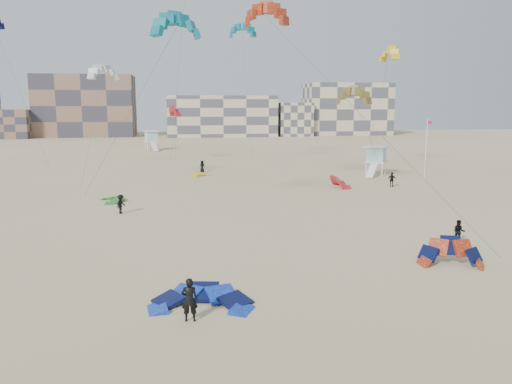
{
  "coord_description": "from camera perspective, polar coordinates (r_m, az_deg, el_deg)",
  "views": [
    {
      "loc": [
        -1.7,
        -22.38,
        8.95
      ],
      "look_at": [
        2.46,
        6.0,
        4.01
      ],
      "focal_mm": 35.0,
      "sensor_mm": 36.0,
      "label": 1
    }
  ],
  "objects": [
    {
      "name": "kite_ground_red_far",
      "position": [
        56.65,
        9.58,
        0.55
      ],
      "size": [
        3.71,
        3.65,
        3.67
      ],
      "primitive_type": null,
      "rotation": [
        0.82,
        0.0,
        1.59
      ],
      "color": "red",
      "rests_on": "ground"
    },
    {
      "name": "kite_fly_teal_a",
      "position": [
        40.88,
        -9.1,
        18.05
      ],
      "size": [
        11.1,
        7.98,
        15.44
      ],
      "rotation": [
        0.0,
        0.0,
        0.38
      ],
      "color": "teal",
      "rests_on": "ground"
    },
    {
      "name": "kite_fly_orange",
      "position": [
        52.19,
        1.12,
        19.4
      ],
      "size": [
        10.98,
        30.07,
        18.02
      ],
      "rotation": [
        0.0,
        0.0,
        -0.39
      ],
      "color": "#FF4C1E",
      "rests_on": "ground"
    },
    {
      "name": "lifeguard_tower_near",
      "position": [
        67.37,
        13.58,
        3.49
      ],
      "size": [
        3.75,
        5.74,
        3.81
      ],
      "rotation": [
        0.0,
        0.0,
        -0.6
      ],
      "color": "white",
      "rests_on": "ground"
    },
    {
      "name": "kite_fly_grey",
      "position": [
        59.8,
        -17.05,
        12.8
      ],
      "size": [
        4.81,
        10.01,
        12.94
      ],
      "rotation": [
        0.0,
        0.0,
        0.63
      ],
      "color": "white",
      "rests_on": "ground"
    },
    {
      "name": "lifeguard_tower_far",
      "position": [
        105.01,
        -11.86,
        5.76
      ],
      "size": [
        3.49,
        5.84,
        3.99
      ],
      "rotation": [
        0.0,
        0.0,
        0.28
      ],
      "color": "white",
      "rests_on": "ground"
    },
    {
      "name": "kitesurfer_c",
      "position": [
        43.52,
        -15.19,
        -1.34
      ],
      "size": [
        1.03,
        1.22,
        1.63
      ],
      "primitive_type": "imported",
      "rotation": [
        0.0,
        0.0,
        1.09
      ],
      "color": "black",
      "rests_on": "ground"
    },
    {
      "name": "kitesurfer_b",
      "position": [
        35.59,
        22.17,
        -4.23
      ],
      "size": [
        0.96,
        0.9,
        1.57
      ],
      "primitive_type": "imported",
      "rotation": [
        0.0,
        0.0,
        -0.53
      ],
      "color": "black",
      "rests_on": "ground"
    },
    {
      "name": "condo_east",
      "position": [
        162.81,
        10.32,
        9.29
      ],
      "size": [
        26.0,
        14.0,
        16.0
      ],
      "primitive_type": "cube",
      "color": "beige",
      "rests_on": "ground"
    },
    {
      "name": "kite_fly_yellow",
      "position": [
        74.72,
        15.02,
        14.9
      ],
      "size": [
        4.31,
        10.26,
        16.47
      ],
      "rotation": [
        0.0,
        0.0,
        -1.46
      ],
      "color": "yellow",
      "rests_on": "ground"
    },
    {
      "name": "kitesurfer_f",
      "position": [
        82.28,
        12.91,
        3.9
      ],
      "size": [
        1.06,
        1.71,
        1.76
      ],
      "primitive_type": "imported",
      "rotation": [
        0.0,
        0.0,
        -1.21
      ],
      "color": "black",
      "rests_on": "ground"
    },
    {
      "name": "kite_ground_blue",
      "position": [
        23.32,
        -6.28,
        -12.85
      ],
      "size": [
        5.31,
        5.51,
        2.3
      ],
      "primitive_type": null,
      "rotation": [
        0.25,
        0.0,
        -0.18
      ],
      "color": "blue",
      "rests_on": "ground"
    },
    {
      "name": "kite_fly_olive",
      "position": [
        56.29,
        11.03,
        10.56
      ],
      "size": [
        7.05,
        5.18,
        10.25
      ],
      "rotation": [
        0.0,
        0.0,
        -0.59
      ],
      "color": "brown",
      "rests_on": "ground"
    },
    {
      "name": "ground",
      "position": [
        24.16,
        -3.8,
        -11.99
      ],
      "size": [
        320.0,
        320.0,
        0.0
      ],
      "primitive_type": "plane",
      "color": "#CDBA89",
      "rests_on": "ground"
    },
    {
      "name": "condo_west_b",
      "position": [
        158.92,
        -18.85,
        9.28
      ],
      "size": [
        28.0,
        14.0,
        18.0
      ],
      "primitive_type": "cube",
      "color": "#82614E",
      "rests_on": "ground"
    },
    {
      "name": "condo_mid",
      "position": [
        152.86,
        -3.99,
        8.65
      ],
      "size": [
        32.0,
        16.0,
        12.0
      ],
      "primitive_type": "cube",
      "color": "beige",
      "rests_on": "ground"
    },
    {
      "name": "kite_fly_teal_b",
      "position": [
        83.29,
        -1.59,
        17.85
      ],
      "size": [
        5.36,
        6.79,
        20.99
      ],
      "rotation": [
        0.0,
        0.0,
        -0.37
      ],
      "color": "teal",
      "rests_on": "ground"
    },
    {
      "name": "flagpole",
      "position": [
        63.98,
        18.86,
        4.77
      ],
      "size": [
        0.61,
        0.09,
        7.49
      ],
      "color": "white",
      "rests_on": "ground"
    },
    {
      "name": "condo_fill_right",
      "position": [
        154.16,
        4.34,
        8.28
      ],
      "size": [
        10.0,
        10.0,
        10.0
      ],
      "primitive_type": "cube",
      "color": "beige",
      "rests_on": "ground"
    },
    {
      "name": "kitesurfer_e",
      "position": [
        68.99,
        -6.17,
        2.94
      ],
      "size": [
        0.92,
        0.78,
        1.6
      ],
      "primitive_type": "imported",
      "rotation": [
        0.0,
        0.0,
        0.41
      ],
      "color": "black",
      "rests_on": "ground"
    },
    {
      "name": "kitesurfer_main",
      "position": [
        21.57,
        -7.62,
        -12.1
      ],
      "size": [
        0.72,
        0.5,
        1.89
      ],
      "primitive_type": "imported",
      "rotation": [
        0.0,
        0.0,
        3.08
      ],
      "color": "black",
      "rests_on": "ground"
    },
    {
      "name": "kitesurfer_d",
      "position": [
        57.96,
        15.27,
        1.37
      ],
      "size": [
        1.0,
        0.94,
        1.65
      ],
      "primitive_type": "imported",
      "rotation": [
        0.0,
        0.0,
        2.43
      ],
      "color": "black",
      "rests_on": "ground"
    },
    {
      "name": "kite_ground_green",
      "position": [
        49.53,
        -16.19,
        -1.03
      ],
      "size": [
        4.19,
        4.04,
        1.22
      ],
      "primitive_type": null,
      "rotation": [
        0.16,
        0.0,
        -1.27
      ],
      "color": "#23882E",
      "rests_on": "ground"
    },
    {
      "name": "condo_fill_left",
      "position": [
        158.02,
        -26.34,
        6.98
      ],
      "size": [
        12.0,
        10.0,
        8.0
      ],
      "primitive_type": "cube",
      "color": "#82614E",
      "rests_on": "ground"
    },
    {
      "name": "kite_ground_orange",
      "position": [
        30.76,
        21.36,
        -7.83
      ],
      "size": [
        4.55,
        4.47,
        3.55
      ],
      "primitive_type": null,
      "rotation": [
        1.0,
        0.0,
        -0.3
      ],
      "color": "#FF4C1E",
      "rests_on": "ground"
    },
    {
      "name": "kite_ground_yellow",
      "position": [
        64.99,
        -6.27,
        1.8
      ],
      "size": [
        4.04,
        4.1,
        1.44
      ],
      "primitive_type": null,
      "rotation": [
        0.24,
        0.0,
        0.58
      ],
      "color": "yellow",
      "rests_on": "ground"
    },
    {
      "name": "kite_fly_red",
      "position": [
        82.7,
        -9.3,
        8.99
      ],
      "size": [
        4.18,
        5.61,
        8.33
      ],
      "rotation": [
        0.0,
        0.0,
        1.87
      ],
      "color": "red",
      "rests_on": "ground"
    }
  ]
}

